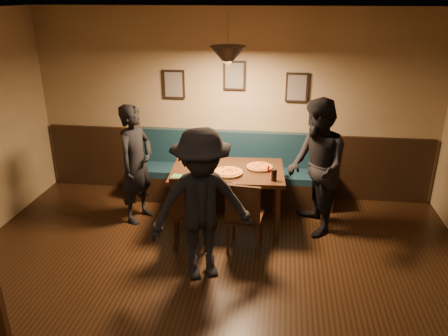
# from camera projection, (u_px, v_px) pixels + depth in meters

# --- Properties ---
(ceiling) EXTENTS (7.00, 7.00, 0.00)m
(ceiling) POSITION_uv_depth(u_px,v_px,m) (176.00, 21.00, 2.85)
(ceiling) COLOR silver
(ceiling) RESTS_ON ground
(wall_back) EXTENTS (6.00, 0.00, 6.00)m
(wall_back) POSITION_uv_depth(u_px,v_px,m) (234.00, 106.00, 6.59)
(wall_back) COLOR #8C704F
(wall_back) RESTS_ON ground
(wainscot) EXTENTS (5.88, 0.06, 1.00)m
(wainscot) POSITION_uv_depth(u_px,v_px,m) (234.00, 163.00, 6.90)
(wainscot) COLOR black
(wainscot) RESTS_ON ground
(booth_bench) EXTENTS (3.00, 0.60, 1.00)m
(booth_bench) POSITION_uv_depth(u_px,v_px,m) (232.00, 169.00, 6.65)
(booth_bench) COLOR #0F232D
(booth_bench) RESTS_ON ground
(picture_left) EXTENTS (0.32, 0.04, 0.42)m
(picture_left) POSITION_uv_depth(u_px,v_px,m) (174.00, 84.00, 6.57)
(picture_left) COLOR black
(picture_left) RESTS_ON wall_back
(picture_center) EXTENTS (0.32, 0.04, 0.42)m
(picture_center) POSITION_uv_depth(u_px,v_px,m) (234.00, 76.00, 6.40)
(picture_center) COLOR black
(picture_center) RESTS_ON wall_back
(picture_right) EXTENTS (0.32, 0.04, 0.42)m
(picture_right) POSITION_uv_depth(u_px,v_px,m) (297.00, 88.00, 6.34)
(picture_right) COLOR black
(picture_right) RESTS_ON wall_back
(pendant_lamp) EXTENTS (0.44, 0.44, 0.25)m
(pendant_lamp) POSITION_uv_depth(u_px,v_px,m) (228.00, 57.00, 5.32)
(pendant_lamp) COLOR black
(pendant_lamp) RESTS_ON ceiling
(dining_table) EXTENTS (1.53, 1.04, 0.79)m
(dining_table) POSITION_uv_depth(u_px,v_px,m) (227.00, 197.00, 6.00)
(dining_table) COLOR #32160E
(dining_table) RESTS_ON floor
(chair_near_left) EXTENTS (0.49, 0.49, 0.99)m
(chair_near_left) POSITION_uv_depth(u_px,v_px,m) (190.00, 209.00, 5.45)
(chair_near_left) COLOR black
(chair_near_left) RESTS_ON floor
(chair_near_right) EXTENTS (0.45, 0.45, 0.93)m
(chair_near_right) POSITION_uv_depth(u_px,v_px,m) (245.00, 215.00, 5.36)
(chair_near_right) COLOR black
(chair_near_right) RESTS_ON floor
(diner_left) EXTENTS (0.57, 0.69, 1.63)m
(diner_left) POSITION_uv_depth(u_px,v_px,m) (136.00, 164.00, 5.97)
(diner_left) COLOR black
(diner_left) RESTS_ON floor
(diner_right) EXTENTS (0.86, 1.00, 1.78)m
(diner_right) POSITION_uv_depth(u_px,v_px,m) (316.00, 168.00, 5.64)
(diner_right) COLOR black
(diner_right) RESTS_ON floor
(diner_front) EXTENTS (1.27, 1.02, 1.72)m
(diner_front) POSITION_uv_depth(u_px,v_px,m) (202.00, 206.00, 4.71)
(diner_front) COLOR black
(diner_front) RESTS_ON floor
(pizza_a) EXTENTS (0.38, 0.38, 0.04)m
(pizza_a) POSITION_uv_depth(u_px,v_px,m) (202.00, 163.00, 6.03)
(pizza_a) COLOR #C67025
(pizza_a) RESTS_ON dining_table
(pizza_b) EXTENTS (0.48, 0.48, 0.04)m
(pizza_b) POSITION_uv_depth(u_px,v_px,m) (228.00, 172.00, 5.71)
(pizza_b) COLOR orange
(pizza_b) RESTS_ON dining_table
(pizza_c) EXTENTS (0.41, 0.41, 0.04)m
(pizza_c) POSITION_uv_depth(u_px,v_px,m) (260.00, 167.00, 5.89)
(pizza_c) COLOR #CE6126
(pizza_c) RESTS_ON dining_table
(soda_glass) EXTENTS (0.09, 0.09, 0.15)m
(soda_glass) POSITION_uv_depth(u_px,v_px,m) (274.00, 175.00, 5.49)
(soda_glass) COLOR black
(soda_glass) RESTS_ON dining_table
(tabasco_bottle) EXTENTS (0.03, 0.03, 0.11)m
(tabasco_bottle) POSITION_uv_depth(u_px,v_px,m) (268.00, 168.00, 5.75)
(tabasco_bottle) COLOR #9F0512
(tabasco_bottle) RESTS_ON dining_table
(napkin_a) EXTENTS (0.15, 0.15, 0.01)m
(napkin_a) POSITION_uv_depth(u_px,v_px,m) (192.00, 161.00, 6.15)
(napkin_a) COLOR #1D6E29
(napkin_a) RESTS_ON dining_table
(napkin_b) EXTENTS (0.16, 0.16, 0.01)m
(napkin_b) POSITION_uv_depth(u_px,v_px,m) (177.00, 176.00, 5.64)
(napkin_b) COLOR #207935
(napkin_b) RESTS_ON dining_table
(cutlery_set) EXTENTS (0.20, 0.05, 0.00)m
(cutlery_set) POSITION_uv_depth(u_px,v_px,m) (220.00, 182.00, 5.48)
(cutlery_set) COLOR silver
(cutlery_set) RESTS_ON dining_table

